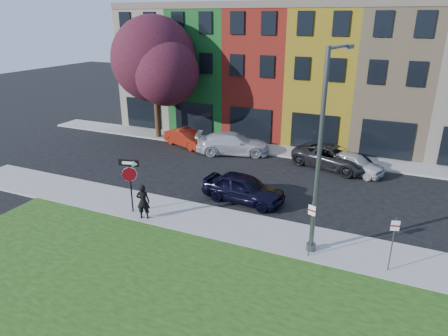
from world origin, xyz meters
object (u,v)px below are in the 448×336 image
at_px(stop_sign, 130,175).
at_px(street_lamp, 321,155).
at_px(man, 143,202).
at_px(sedan_near, 243,188).

distance_m(stop_sign, street_lamp, 9.38).
distance_m(stop_sign, man, 1.50).
bearing_deg(sedan_near, street_lamp, -120.84).
distance_m(man, sedan_near, 5.44).
bearing_deg(man, street_lamp, 162.34).
bearing_deg(man, sedan_near, -154.53).
bearing_deg(street_lamp, sedan_near, 154.92).
xyz_separation_m(man, street_lamp, (8.17, 0.67, 3.32)).
xyz_separation_m(man, sedan_near, (3.65, 4.03, -0.23)).
xyz_separation_m(stop_sign, street_lamp, (9.12, 0.33, 2.20)).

